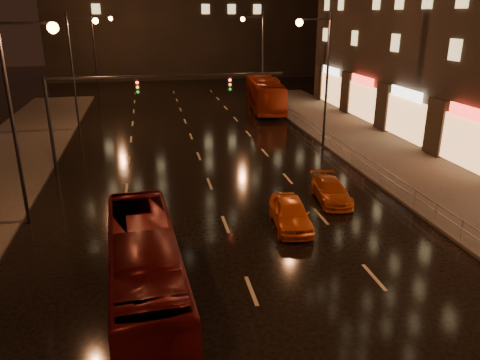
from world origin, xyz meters
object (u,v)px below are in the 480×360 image
(bus_red, at_px, (145,269))
(taxi_far, at_px, (331,191))
(taxi_near, at_px, (291,213))
(bus_curb, at_px, (264,94))

(bus_red, xyz_separation_m, taxi_far, (10.15, 7.97, -0.80))
(bus_red, distance_m, taxi_far, 12.93)
(taxi_far, bearing_deg, taxi_near, -133.47)
(bus_red, relative_size, bus_curb, 0.81)
(taxi_near, distance_m, taxi_far, 4.22)
(bus_red, height_order, taxi_far, bus_red)
(bus_curb, distance_m, taxi_near, 29.80)
(bus_curb, bearing_deg, taxi_near, -95.04)
(bus_curb, height_order, taxi_near, bus_curb)
(taxi_near, xyz_separation_m, taxi_far, (3.18, 2.76, -0.12))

